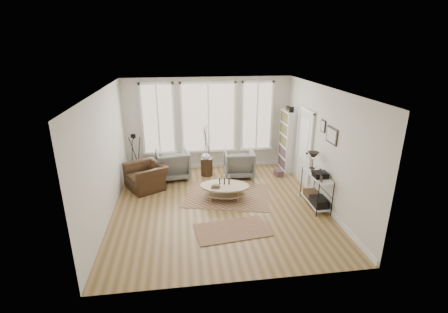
{
  "coord_description": "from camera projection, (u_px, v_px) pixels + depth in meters",
  "views": [
    {
      "loc": [
        -0.87,
        -7.2,
        3.9
      ],
      "look_at": [
        0.2,
        0.6,
        1.1
      ],
      "focal_mm": 26.0,
      "sensor_mm": 36.0,
      "label": 1
    }
  ],
  "objects": [
    {
      "name": "armchair_right",
      "position": [
        239.0,
        163.0,
        9.87
      ],
      "size": [
        0.92,
        0.94,
        0.82
      ],
      "primitive_type": "imported",
      "rotation": [
        0.0,
        0.0,
        3.08
      ],
      "color": "slate",
      "rests_on": "ground"
    },
    {
      "name": "room",
      "position": [
        220.0,
        152.0,
        7.69
      ],
      "size": [
        5.5,
        5.54,
        2.9
      ],
      "color": "#99784A",
      "rests_on": "ground"
    },
    {
      "name": "wall_art",
      "position": [
        329.0,
        133.0,
        7.59
      ],
      "size": [
        0.04,
        0.88,
        0.44
      ],
      "color": "black",
      "rests_on": "ground"
    },
    {
      "name": "book_stack_near",
      "position": [
        279.0,
        173.0,
        9.96
      ],
      "size": [
        0.27,
        0.31,
        0.18
      ],
      "primitive_type": "cube",
      "rotation": [
        0.0,
        0.0,
        0.2
      ],
      "color": "brown",
      "rests_on": "ground"
    },
    {
      "name": "armchair_left",
      "position": [
        173.0,
        164.0,
        9.71
      ],
      "size": [
        1.06,
        1.08,
        0.87
      ],
      "primitive_type": "imported",
      "rotation": [
        0.0,
        0.0,
        3.29
      ],
      "color": "slate",
      "rests_on": "ground"
    },
    {
      "name": "accent_chair",
      "position": [
        146.0,
        176.0,
        9.05
      ],
      "size": [
        1.39,
        1.34,
        0.7
      ],
      "primitive_type": "imported",
      "rotation": [
        0.0,
        0.0,
        -1.05
      ],
      "color": "#3C2717",
      "rests_on": "ground"
    },
    {
      "name": "tripod_camera",
      "position": [
        136.0,
        159.0,
        9.57
      ],
      "size": [
        0.49,
        0.49,
        1.38
      ],
      "color": "black",
      "rests_on": "ground"
    },
    {
      "name": "book_stack_far",
      "position": [
        278.0,
        173.0,
        9.99
      ],
      "size": [
        0.26,
        0.28,
        0.15
      ],
      "primitive_type": "cube",
      "rotation": [
        0.0,
        0.0,
        0.36
      ],
      "color": "brown",
      "rests_on": "ground"
    },
    {
      "name": "bay_window",
      "position": [
        209.0,
        119.0,
        10.14
      ],
      "size": [
        4.14,
        0.12,
        2.24
      ],
      "color": "tan",
      "rests_on": "ground"
    },
    {
      "name": "door",
      "position": [
        304.0,
        146.0,
        9.17
      ],
      "size": [
        0.09,
        1.06,
        2.22
      ],
      "color": "silver",
      "rests_on": "ground"
    },
    {
      "name": "low_shelf",
      "position": [
        316.0,
        187.0,
        8.0
      ],
      "size": [
        0.38,
        1.08,
        1.3
      ],
      "color": "white",
      "rests_on": "ground"
    },
    {
      "name": "bookcase",
      "position": [
        287.0,
        141.0,
        10.21
      ],
      "size": [
        0.31,
        0.85,
        2.06
      ],
      "color": "white",
      "rests_on": "ground"
    },
    {
      "name": "side_table",
      "position": [
        206.0,
        152.0,
        9.79
      ],
      "size": [
        0.36,
        0.36,
        1.53
      ],
      "color": "#3C2717",
      "rests_on": "ground"
    },
    {
      "name": "vase",
      "position": [
        206.0,
        155.0,
        9.73
      ],
      "size": [
        0.26,
        0.26,
        0.25
      ],
      "primitive_type": "imported",
      "rotation": [
        0.0,
        0.0,
        -0.06
      ],
      "color": "silver",
      "rests_on": "side_table"
    },
    {
      "name": "rug_runner",
      "position": [
        232.0,
        230.0,
        7.09
      ],
      "size": [
        1.69,
        1.07,
        0.01
      ],
      "primitive_type": "cube",
      "rotation": [
        0.0,
        0.0,
        0.12
      ],
      "color": "brown",
      "rests_on": "ground"
    },
    {
      "name": "rug_main",
      "position": [
        227.0,
        195.0,
        8.69
      ],
      "size": [
        2.52,
        2.12,
        0.01
      ],
      "primitive_type": "cube",
      "rotation": [
        0.0,
        0.0,
        -0.25
      ],
      "color": "brown",
      "rests_on": "ground"
    },
    {
      "name": "coffee_table",
      "position": [
        224.0,
        188.0,
        8.39
      ],
      "size": [
        1.38,
        1.02,
        0.58
      ],
      "color": "tan",
      "rests_on": "ground"
    }
  ]
}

